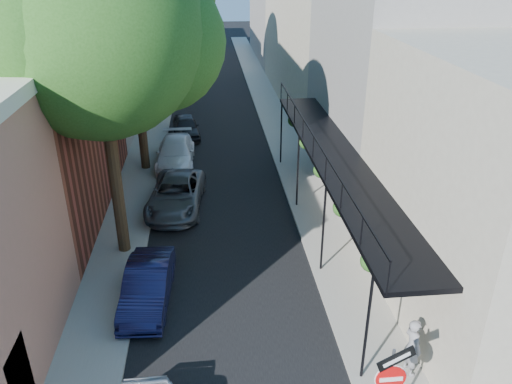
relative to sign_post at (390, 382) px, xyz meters
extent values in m
cube|color=black|center=(-3.16, 29.03, -2.03)|extent=(6.00, 64.00, 0.01)
cube|color=gray|center=(-7.16, 29.03, -1.98)|extent=(2.00, 64.00, 0.12)
cube|color=gray|center=(0.84, 29.03, -1.98)|extent=(2.00, 64.00, 0.12)
cube|color=gray|center=(-8.18, 13.03, 5.96)|extent=(0.06, 7.00, 4.00)
cube|color=gray|center=(-12.16, 25.03, 2.46)|extent=(8.00, 12.00, 9.00)
cube|color=#B8AF98|center=(-12.16, 39.03, 2.96)|extent=(8.00, 16.00, 10.00)
cube|color=#B4705C|center=(-12.16, 53.03, 1.96)|extent=(8.00, 12.00, 8.00)
cube|color=gray|center=(5.84, 14.03, 2.46)|extent=(8.00, 10.00, 9.00)
cube|color=#B8AF98|center=(5.84, 29.03, 1.96)|extent=(8.00, 20.00, 8.00)
cube|color=gray|center=(5.84, 47.03, 2.96)|extent=(8.00, 16.00, 10.00)
cube|color=black|center=(1.04, 9.03, 1.46)|extent=(2.00, 16.00, 0.15)
cube|color=black|center=(0.09, 9.03, 2.34)|extent=(0.05, 16.00, 0.05)
cylinder|color=black|center=(0.14, 2.03, -0.23)|extent=(0.08, 0.08, 3.40)
cylinder|color=black|center=(0.14, 17.03, -0.23)|extent=(0.08, 0.08, 3.40)
sphere|color=#214D16|center=(0.44, 3.03, 1.01)|extent=(0.60, 0.60, 0.60)
sphere|color=#214D16|center=(0.44, 9.03, 1.01)|extent=(0.60, 0.60, 0.60)
sphere|color=#214D16|center=(0.44, 15.03, 1.01)|extent=(0.60, 0.60, 0.60)
cylinder|color=red|center=(-0.01, -0.01, 0.11)|extent=(0.66, 0.04, 0.66)
cube|color=white|center=(-0.01, -0.04, 0.11)|extent=(0.50, 0.02, 0.10)
cylinder|color=white|center=(-0.01, 0.01, 0.11)|extent=(0.70, 0.02, 0.70)
cube|color=black|center=(0.04, -0.02, 0.66)|extent=(0.89, 0.15, 0.58)
cube|color=white|center=(0.04, -0.05, 0.66)|extent=(0.60, 0.10, 0.31)
cylinder|color=#342315|center=(-6.96, 9.03, 1.46)|extent=(0.44, 0.44, 7.00)
sphere|color=#214D16|center=(-6.96, 9.03, 5.98)|extent=(6.80, 6.80, 6.80)
sphere|color=#214D16|center=(-5.26, 10.05, 5.48)|extent=(4.76, 4.76, 4.76)
cylinder|color=#342315|center=(-6.96, 17.03, 1.11)|extent=(0.44, 0.44, 6.30)
sphere|color=#214D16|center=(-6.96, 17.03, 5.16)|extent=(6.00, 6.00, 6.00)
sphere|color=#214D16|center=(-5.46, 17.93, 4.66)|extent=(4.20, 4.20, 4.20)
cylinder|color=#342315|center=(-6.96, 26.03, 1.64)|extent=(0.44, 0.44, 7.35)
imported|color=#121339|center=(-5.76, 5.88, -1.39)|extent=(1.57, 3.96, 1.28)
imported|color=#54565B|center=(-5.15, 12.44, -1.36)|extent=(2.68, 5.03, 1.34)
imported|color=white|center=(-5.41, 17.50, -1.36)|extent=(1.96, 4.71, 1.36)
imported|color=black|center=(-5.00, 22.01, -1.40)|extent=(1.94, 3.87, 1.27)
imported|color=gray|center=(1.44, 2.06, -1.07)|extent=(0.52, 0.69, 1.70)
camera|label=1|loc=(-3.59, -7.44, 8.19)|focal=35.00mm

